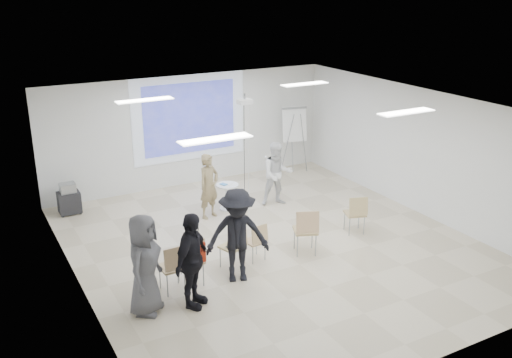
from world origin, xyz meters
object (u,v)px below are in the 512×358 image
player_left (209,182)px  chair_left_inner (235,244)px  chair_right_inner (306,228)px  laptop (232,245)px  flipchart_easel (294,125)px  chair_left_mid (192,258)px  chair_right_far (356,211)px  audience_left (192,254)px  chair_far_left (174,265)px  chair_center (257,239)px  audience_mid (237,229)px  player_right (277,171)px  av_cart (69,200)px  audience_outer (144,259)px  pedestal_table (227,195)px

player_left → chair_left_inner: size_ratio=2.01×
chair_right_inner → laptop: chair_right_inner is taller
chair_left_inner → flipchart_easel: flipchart_easel is taller
chair_right_inner → chair_left_mid: bearing=-155.8°
chair_right_far → audience_left: audience_left is taller
chair_left_inner → laptop: chair_left_inner is taller
chair_far_left → laptop: chair_far_left is taller
chair_far_left → chair_center: chair_far_left is taller
chair_left_mid → flipchart_easel: (5.13, 4.61, 0.87)m
audience_left → flipchart_easel: bearing=3.7°
chair_left_inner → audience_left: bearing=-162.7°
chair_left_mid → audience_left: (-0.25, -0.64, 0.42)m
chair_left_inner → chair_right_inner: (1.54, -0.16, 0.07)m
chair_far_left → laptop: bearing=13.2°
audience_mid → flipchart_easel: audience_mid is taller
player_right → av_cart: 5.09m
chair_far_left → chair_center: size_ratio=1.18×
laptop → av_cart: 4.85m
av_cart → chair_right_far: bearing=-38.4°
chair_right_far → flipchart_easel: flipchart_easel is taller
player_left → chair_left_mid: size_ratio=1.84×
chair_right_far → audience_left: (-4.32, -1.01, 0.46)m
chair_right_inner → audience_outer: (-3.54, -0.47, 0.40)m
audience_mid → pedestal_table: bearing=86.6°
player_right → flipchart_easel: flipchart_easel is taller
audience_left → chair_right_inner: bearing=-26.6°
chair_far_left → chair_right_far: 4.46m
chair_left_inner → chair_left_mid: bearing=174.9°
audience_left → player_left: bearing=20.9°
chair_left_mid → chair_center: size_ratio=1.21×
chair_center → flipchart_easel: 5.70m
audience_mid → audience_outer: 1.87m
laptop → audience_mid: (-0.12, -0.50, 0.56)m
audience_mid → chair_left_inner: bearing=89.9°
chair_right_inner → player_left: bearing=131.5°
player_left → chair_left_mid: player_left is taller
chair_left_inner → laptop: size_ratio=2.73×
player_left → chair_right_inner: bearing=-91.9°
chair_left_mid → chair_right_inner: size_ratio=0.96×
player_right → av_cart: (-4.69, 1.89, -0.53)m
laptop → audience_left: audience_left is taller
pedestal_table → av_cart: (-3.45, 1.62, -0.02)m
chair_right_inner → audience_outer: audience_outer is taller
chair_far_left → chair_right_far: chair_far_left is taller
audience_mid → av_cart: 5.29m
player_right → laptop: size_ratio=5.52×
chair_right_far → player_right: bearing=123.0°
chair_center → av_cart: size_ratio=1.04×
player_right → audience_left: bearing=-121.7°
player_right → chair_left_inner: bearing=-118.4°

